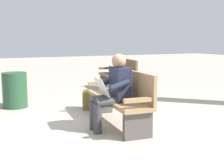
{
  "coord_description": "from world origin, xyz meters",
  "views": [
    {
      "loc": [
        -4.2,
        2.18,
        1.38
      ],
      "look_at": [
        -0.13,
        0.15,
        0.7
      ],
      "focal_mm": 47.13,
      "sensor_mm": 36.0,
      "label": 1
    }
  ],
  "objects": [
    {
      "name": "person_seated",
      "position": [
        -0.24,
        0.19,
        0.63
      ],
      "size": [
        0.6,
        0.6,
        1.18
      ],
      "rotation": [
        0.0,
        0.0,
        -0.1
      ],
      "color": "#1E2338",
      "rests_on": "ground"
    },
    {
      "name": "ground_plane",
      "position": [
        0.0,
        0.0,
        0.0
      ],
      "size": [
        40.0,
        40.0,
        0.0
      ],
      "primitive_type": "plane",
      "color": "#A89E8E"
    },
    {
      "name": "bench_far",
      "position": [
        2.7,
        -1.46,
        0.46
      ],
      "size": [
        1.85,
        0.74,
        0.9
      ],
      "rotation": [
        0.0,
        0.0,
        -0.15
      ],
      "color": "brown",
      "rests_on": "ground"
    },
    {
      "name": "bench_near",
      "position": [
        -0.01,
        -0.07,
        0.46
      ],
      "size": [
        1.84,
        0.66,
        0.9
      ],
      "rotation": [
        0.0,
        0.0,
        -0.1
      ],
      "color": "#9E7A51",
      "rests_on": "ground"
    },
    {
      "name": "trash_bin",
      "position": [
        2.03,
        1.32,
        0.36
      ],
      "size": [
        0.5,
        0.5,
        0.73
      ],
      "primitive_type": "cylinder",
      "color": "#23472D",
      "rests_on": "ground"
    },
    {
      "name": "backpack",
      "position": [
        1.2,
        0.03,
        0.19
      ],
      "size": [
        0.34,
        0.32,
        0.39
      ],
      "rotation": [
        0.0,
        0.0,
        2.7
      ],
      "color": "brown",
      "rests_on": "ground"
    }
  ]
}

